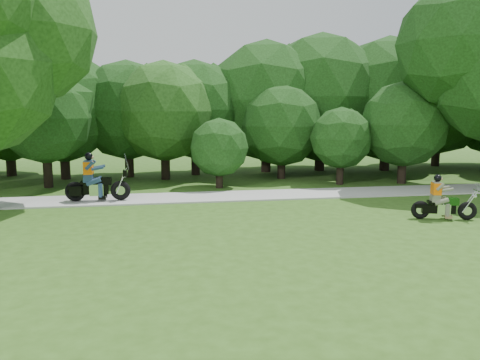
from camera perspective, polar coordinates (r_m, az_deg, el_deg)
name	(u,v)px	position (r m, az deg, el deg)	size (l,w,h in m)	color
ground	(333,254)	(11.85, 11.30, -8.82)	(100.00, 100.00, 0.00)	#2F5217
walkway	(263,195)	(19.31, 2.77, -1.85)	(60.00, 2.20, 0.06)	#ADADA7
tree_line	(263,106)	(25.99, 2.79, 9.02)	(40.14, 12.73, 7.89)	black
chopper_motorcycle	(441,203)	(16.40, 23.29, -2.58)	(2.02, 0.91, 1.47)	black
touring_motorcycle	(94,183)	(18.66, -17.43, -0.39)	(2.45, 0.70, 1.87)	black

